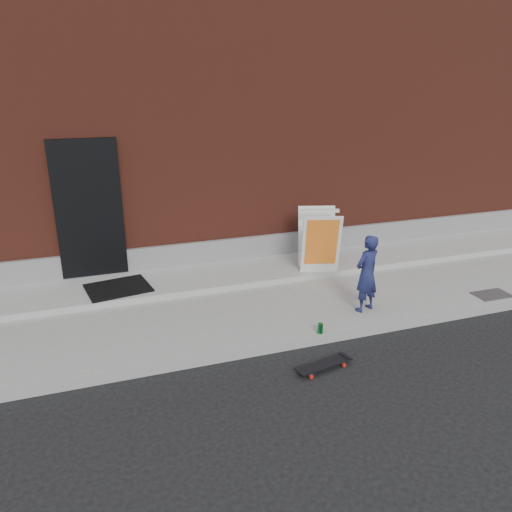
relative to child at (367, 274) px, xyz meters
name	(u,v)px	position (x,y,z in m)	size (l,w,h in m)	color
ground	(310,347)	(-1.10, -0.49, -0.73)	(80.00, 80.00, 0.00)	black
sidewalk	(271,298)	(-1.10, 1.01, -0.65)	(20.00, 3.00, 0.15)	gray
apron	(253,271)	(-1.10, 1.91, -0.53)	(20.00, 1.20, 0.10)	gray
building	(191,118)	(-1.10, 6.51, 1.77)	(20.00, 8.10, 5.00)	#5D2519
child	(367,274)	(0.00, 0.00, 0.00)	(0.42, 0.28, 1.16)	#1A1F4A
skateboard	(324,365)	(-1.18, -1.05, -0.66)	(0.75, 0.33, 0.08)	red
pizza_sign	(319,240)	(-0.04, 1.49, 0.06)	(0.84, 0.92, 1.08)	silver
soda_can	(320,328)	(-0.93, -0.44, -0.51)	(0.08, 0.08, 0.14)	#1A8433
doormat	(118,288)	(-3.40, 1.77, -0.46)	(0.95, 0.77, 0.03)	black
utility_plate	(492,295)	(2.20, -0.21, -0.57)	(0.57, 0.36, 0.02)	#5D5E63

